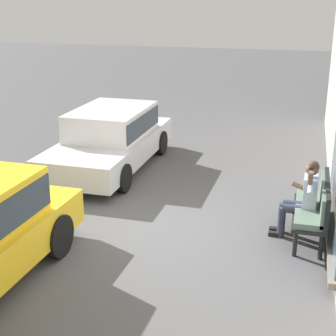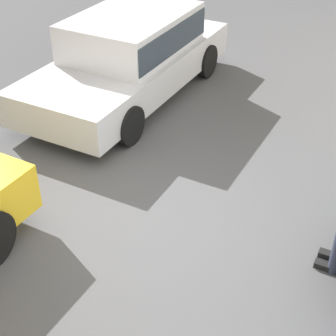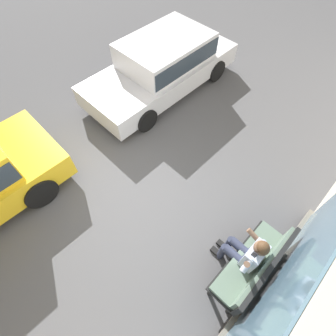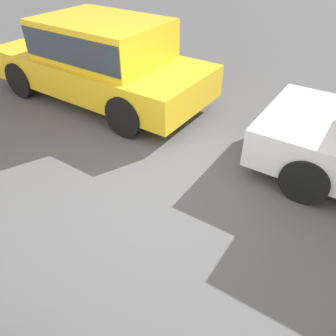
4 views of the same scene
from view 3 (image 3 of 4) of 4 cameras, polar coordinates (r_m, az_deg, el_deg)
ground_plane at (r=5.75m, az=-9.22°, el=-4.32°), size 60.00×60.00×0.00m
bench at (r=4.68m, az=18.55°, el=-19.56°), size 1.58×0.55×1.03m
person_on_phone at (r=4.56m, az=16.71°, el=-17.34°), size 0.73×0.74×1.37m
parked_car_near at (r=7.42m, az=-1.06°, el=21.85°), size 4.38×1.90×1.39m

